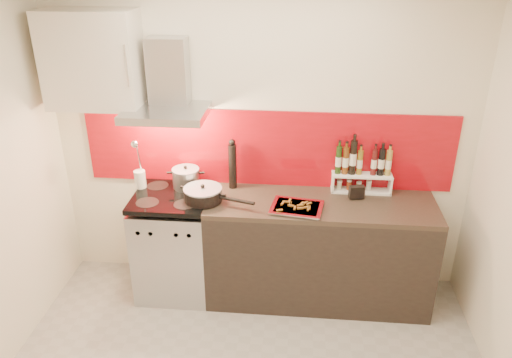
# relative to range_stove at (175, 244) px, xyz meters

# --- Properties ---
(back_wall) EXTENTS (3.40, 0.02, 2.60)m
(back_wall) POSITION_rel_range_stove_xyz_m (0.70, 0.30, 0.86)
(back_wall) COLOR silver
(back_wall) RESTS_ON ground
(backsplash) EXTENTS (3.00, 0.02, 0.64)m
(backsplash) POSITION_rel_range_stove_xyz_m (0.75, 0.29, 0.78)
(backsplash) COLOR #99080F
(backsplash) RESTS_ON back_wall
(range_stove) EXTENTS (0.60, 0.60, 0.91)m
(range_stove) POSITION_rel_range_stove_xyz_m (0.00, 0.00, 0.00)
(range_stove) COLOR #B7B7BA
(range_stove) RESTS_ON ground
(counter) EXTENTS (1.80, 0.60, 0.90)m
(counter) POSITION_rel_range_stove_xyz_m (1.20, 0.00, 0.01)
(counter) COLOR black
(counter) RESTS_ON ground
(range_hood) EXTENTS (0.62, 0.50, 0.61)m
(range_hood) POSITION_rel_range_stove_xyz_m (0.00, 0.14, 1.30)
(range_hood) COLOR #B7B7BA
(range_hood) RESTS_ON back_wall
(upper_cabinet) EXTENTS (0.70, 0.35, 0.72)m
(upper_cabinet) POSITION_rel_range_stove_xyz_m (-0.55, 0.13, 1.51)
(upper_cabinet) COLOR beige
(upper_cabinet) RESTS_ON back_wall
(stock_pot) EXTENTS (0.22, 0.22, 0.19)m
(stock_pot) POSITION_rel_range_stove_xyz_m (0.10, 0.15, 0.55)
(stock_pot) COLOR #B7B7BA
(stock_pot) RESTS_ON range_stove
(saute_pan) EXTENTS (0.57, 0.30, 0.14)m
(saute_pan) POSITION_rel_range_stove_xyz_m (0.28, -0.07, 0.52)
(saute_pan) COLOR black
(saute_pan) RESTS_ON range_stove
(utensil_jar) EXTENTS (0.09, 0.14, 0.45)m
(utensil_jar) POSITION_rel_range_stove_xyz_m (-0.28, 0.11, 0.59)
(utensil_jar) COLOR silver
(utensil_jar) RESTS_ON range_stove
(pepper_mill) EXTENTS (0.07, 0.07, 0.42)m
(pepper_mill) POSITION_rel_range_stove_xyz_m (0.47, 0.21, 0.66)
(pepper_mill) COLOR black
(pepper_mill) RESTS_ON counter
(step_shelf) EXTENTS (0.48, 0.13, 0.44)m
(step_shelf) POSITION_rel_range_stove_xyz_m (1.51, 0.22, 0.65)
(step_shelf) COLOR white
(step_shelf) RESTS_ON counter
(caddy_box) EXTENTS (0.13, 0.08, 0.10)m
(caddy_box) POSITION_rel_range_stove_xyz_m (1.48, 0.09, 0.52)
(caddy_box) COLOR black
(caddy_box) RESTS_ON counter
(baking_tray) EXTENTS (0.42, 0.35, 0.03)m
(baking_tray) POSITION_rel_range_stove_xyz_m (1.01, -0.12, 0.47)
(baking_tray) COLOR silver
(baking_tray) RESTS_ON counter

